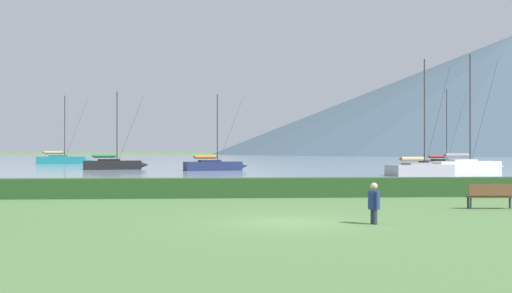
# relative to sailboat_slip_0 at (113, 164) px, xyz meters

# --- Properties ---
(ground_plane) EXTENTS (1000.00, 1000.00, 0.00)m
(ground_plane) POSITION_rel_sailboat_slip_0_xyz_m (12.81, -56.01, -0.60)
(ground_plane) COLOR #517A42
(harbor_water) EXTENTS (320.00, 246.00, 0.00)m
(harbor_water) POSITION_rel_sailboat_slip_0_xyz_m (12.81, 80.99, -0.60)
(harbor_water) COLOR #8499A8
(harbor_water) RESTS_ON ground_plane
(hedge_line) EXTENTS (80.00, 1.20, 0.91)m
(hedge_line) POSITION_rel_sailboat_slip_0_xyz_m (12.81, -45.01, -0.15)
(hedge_line) COLOR #284C23
(hedge_line) RESTS_ON ground_plane
(sailboat_slip_0) EXTENTS (7.38, 3.49, 8.76)m
(sailboat_slip_0) POSITION_rel_sailboat_slip_0_xyz_m (0.00, 0.00, 0.00)
(sailboat_slip_0) COLOR black
(sailboat_slip_0) RESTS_ON harbor_water
(sailboat_slip_1) EXTENTS (6.90, 3.87, 10.06)m
(sailboat_slip_1) POSITION_rel_sailboat_slip_0_xyz_m (28.76, -19.83, -0.02)
(sailboat_slip_1) COLOR #9E9EA3
(sailboat_slip_1) RESTS_ON harbor_water
(sailboat_slip_3) EXTENTS (7.06, 3.46, 8.13)m
(sailboat_slip_3) POSITION_rel_sailboat_slip_0_xyz_m (11.19, -4.84, -0.03)
(sailboat_slip_3) COLOR navy
(sailboat_slip_3) RESTS_ON harbor_water
(sailboat_slip_4) EXTENTS (8.06, 3.75, 11.70)m
(sailboat_slip_4) POSITION_rel_sailboat_slip_0_xyz_m (36.06, -11.64, 0.07)
(sailboat_slip_4) COLOR white
(sailboat_slip_4) RESTS_ON harbor_water
(sailboat_slip_7) EXTENTS (8.56, 4.16, 10.58)m
(sailboat_slip_7) POSITION_rel_sailboat_slip_0_xyz_m (-11.80, 29.62, 0.10)
(sailboat_slip_7) COLOR #19707A
(sailboat_slip_7) RESTS_ON harbor_water
(sailboat_slip_8) EXTENTS (6.64, 2.61, 9.73)m
(sailboat_slip_8) POSITION_rel_sailboat_slip_0_xyz_m (39.70, 4.47, -0.04)
(sailboat_slip_8) COLOR black
(sailboat_slip_8) RESTS_ON harbor_water
(park_bench_near_path) EXTENTS (1.79, 0.62, 0.95)m
(park_bench_near_path) POSITION_rel_sailboat_slip_0_xyz_m (20.93, -51.87, -0.07)
(park_bench_near_path) COLOR brown
(park_bench_near_path) RESTS_ON ground_plane
(person_seated_viewer) EXTENTS (0.36, 0.57, 1.25)m
(person_seated_viewer) POSITION_rel_sailboat_slip_0_xyz_m (15.20, -56.63, 0.09)
(person_seated_viewer) COLOR #2D3347
(person_seated_viewer) RESTS_ON ground_plane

